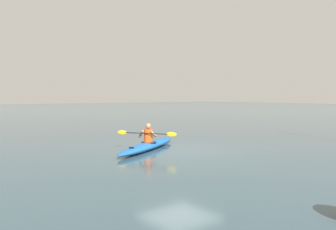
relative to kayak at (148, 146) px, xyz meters
name	(u,v)px	position (x,y,z in m)	size (l,w,h in m)	color
ground_plane	(179,151)	(-0.71, 0.99, -0.14)	(160.00, 160.00, 0.00)	#334C56
kayak	(148,146)	(0.00, 0.00, 0.00)	(4.49, 3.09, 0.28)	#1959A5
kayaker	(148,134)	(0.02, 0.02, 0.45)	(1.29, 2.07, 0.71)	#E04C14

